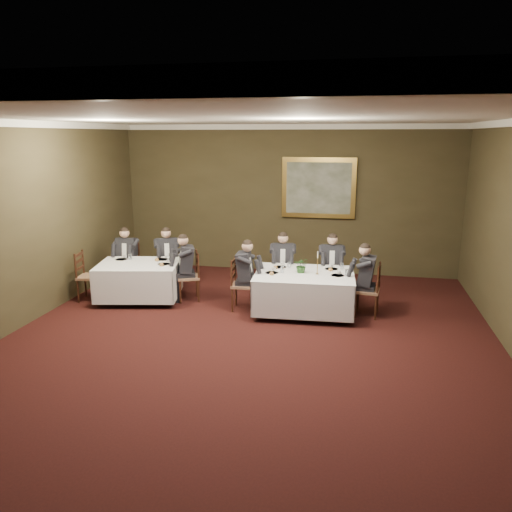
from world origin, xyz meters
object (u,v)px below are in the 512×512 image
(chair_main_endleft, at_px, (243,295))
(chair_main_endright, at_px, (367,301))
(diner_main_backright, at_px, (331,274))
(diner_main_endright, at_px, (367,289))
(chair_sec_backleft, at_px, (129,275))
(chair_sec_backright, at_px, (168,275))
(diner_sec_endright, at_px, (188,276))
(centerpiece, at_px, (302,265))
(table_second, at_px, (139,278))
(chair_main_backleft, at_px, (283,282))
(diner_main_backleft, at_px, (283,272))
(table_main, at_px, (304,289))
(painting, at_px, (319,188))
(diner_sec_backright, at_px, (167,265))
(candlestick, at_px, (317,265))
(diner_main_endleft, at_px, (243,284))
(chair_sec_endleft, at_px, (90,286))
(chair_sec_endright, at_px, (189,286))
(diner_sec_backleft, at_px, (128,265))
(chair_main_backright, at_px, (331,284))

(chair_main_endleft, distance_m, chair_main_endright, 2.33)
(diner_main_backright, relative_size, diner_main_endright, 1.00)
(diner_main_backright, bearing_deg, chair_sec_backleft, -2.88)
(chair_sec_backright, relative_size, diner_sec_endright, 0.74)
(centerpiece, bearing_deg, table_second, 179.27)
(chair_main_backleft, bearing_deg, diner_main_backleft, 90.00)
(chair_main_backleft, bearing_deg, diner_main_backright, 174.93)
(table_main, xyz_separation_m, chair_main_endleft, (-1.16, -0.06, -0.17))
(table_main, bearing_deg, diner_main_backleft, 120.81)
(painting, bearing_deg, chair_sec_backright, -148.35)
(diner_main_endright, distance_m, diner_sec_backright, 4.31)
(centerpiece, bearing_deg, diner_main_backright, 61.38)
(centerpiece, xyz_separation_m, painting, (0.06, 2.82, 1.14))
(chair_main_endleft, bearing_deg, table_main, 89.30)
(diner_main_backright, relative_size, chair_sec_backright, 1.35)
(diner_sec_backright, distance_m, candlestick, 3.46)
(table_second, height_order, painting, painting)
(diner_main_endleft, bearing_deg, chair_sec_endleft, -92.48)
(candlestick, bearing_deg, diner_main_backright, 77.67)
(painting, bearing_deg, chair_sec_endright, -132.29)
(table_second, bearing_deg, diner_main_backright, 13.21)
(diner_main_endleft, height_order, chair_sec_endright, diner_main_endleft)
(chair_sec_backright, bearing_deg, painting, -172.99)
(diner_sec_backleft, xyz_separation_m, painting, (3.90, 2.07, 1.54))
(diner_sec_endright, relative_size, candlestick, 3.04)
(diner_sec_endright, height_order, painting, painting)
(diner_main_endleft, height_order, painting, painting)
(chair_sec_endright, xyz_separation_m, centerpiece, (2.29, -0.24, 0.63))
(candlestick, bearing_deg, chair_sec_backleft, 169.04)
(chair_sec_backleft, bearing_deg, diner_sec_backleft, 90.00)
(diner_sec_endright, distance_m, painting, 3.82)
(table_second, distance_m, chair_sec_endleft, 1.02)
(table_main, distance_m, diner_main_backright, 1.06)
(chair_main_backleft, relative_size, diner_sec_backright, 0.74)
(diner_main_backright, height_order, candlestick, diner_main_backright)
(diner_main_endleft, bearing_deg, chair_main_endleft, -90.00)
(chair_sec_endleft, bearing_deg, table_second, 92.98)
(table_main, height_order, diner_main_endright, diner_main_endright)
(diner_sec_backleft, distance_m, diner_sec_endright, 1.63)
(diner_sec_endright, relative_size, centerpiece, 4.44)
(diner_sec_backright, height_order, chair_sec_endright, diner_sec_backright)
(table_main, bearing_deg, chair_main_endright, 2.82)
(chair_main_backright, xyz_separation_m, diner_main_backright, (0.00, -0.01, 0.23))
(table_main, distance_m, chair_main_backright, 1.08)
(chair_main_backleft, xyz_separation_m, diner_main_backleft, (0.00, -0.01, 0.23))
(chair_sec_endright, bearing_deg, chair_sec_backleft, 48.31)
(chair_main_endright, relative_size, diner_main_endright, 0.74)
(diner_sec_endright, bearing_deg, table_second, 77.96)
(diner_main_backright, xyz_separation_m, painting, (-0.45, 1.89, 1.54))
(chair_main_backleft, relative_size, chair_main_endleft, 1.00)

